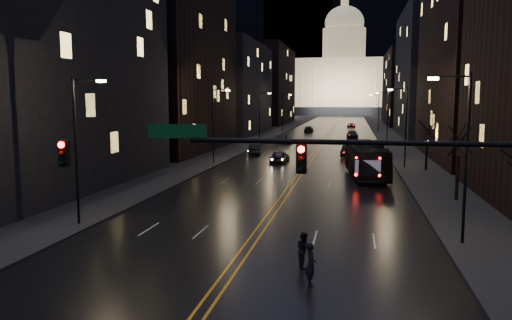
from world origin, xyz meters
The scene contains 36 objects.
ground centered at (0.00, 0.00, 0.00)m, with size 900.00×900.00×0.00m, color black.
road centered at (0.00, 130.00, 0.01)m, with size 20.00×320.00×0.02m, color black.
sidewalk_left centered at (-14.00, 130.00, 0.08)m, with size 8.00×320.00×0.16m, color black.
sidewalk_right centered at (14.00, 130.00, 0.08)m, with size 8.00×320.00×0.16m, color black.
center_line centered at (0.00, 130.00, 0.03)m, with size 0.62×320.00×0.01m, color orange.
building_left_near centered at (-21.00, 22.00, 11.00)m, with size 12.00×28.00×22.00m, color black.
building_left_mid centered at (-21.00, 54.00, 14.00)m, with size 12.00×30.00×28.00m, color black.
building_left_far centered at (-21.00, 92.00, 10.00)m, with size 12.00×34.00×20.00m, color black.
building_left_dist centered at (-21.00, 140.00, 12.00)m, with size 12.00×40.00×24.00m, color black.
building_right_tall centered at (21.00, 50.00, 19.00)m, with size 12.00×30.00×38.00m, color black.
building_right_mid centered at (21.00, 92.00, 13.00)m, with size 12.00×34.00×26.00m, color black.
building_right_dist centered at (21.00, 140.00, 11.00)m, with size 12.00×40.00×22.00m, color black.
mountain_ridge centered at (40.00, 380.00, 65.00)m, with size 520.00×60.00×130.00m, color black.
capitol centered at (0.00, 250.00, 17.15)m, with size 90.00×50.00×58.50m.
traffic_signal centered at (5.91, 0.00, 5.10)m, with size 17.29×0.45×7.00m.
streetlamp_right_near centered at (10.81, 10.00, 5.08)m, with size 2.13×0.25×9.00m.
streetlamp_left_near centered at (-10.81, 10.00, 5.08)m, with size 2.13×0.25×9.00m.
streetlamp_right_mid centered at (10.81, 40.00, 5.08)m, with size 2.13×0.25×9.00m.
streetlamp_left_mid centered at (-10.81, 40.00, 5.08)m, with size 2.13×0.25×9.00m.
streetlamp_right_far centered at (10.81, 70.00, 5.08)m, with size 2.13×0.25×9.00m.
streetlamp_left_far centered at (-10.81, 70.00, 5.08)m, with size 2.13×0.25×9.00m.
streetlamp_right_dist centered at (10.81, 100.00, 5.08)m, with size 2.13×0.25×9.00m.
streetlamp_left_dist centered at (-10.81, 100.00, 5.08)m, with size 2.13×0.25×9.00m.
tree_right_mid centered at (13.00, 22.00, 4.53)m, with size 2.40×2.40×6.65m.
tree_right_far centered at (13.00, 38.00, 4.53)m, with size 2.40×2.40×6.65m.
bus centered at (6.60, 32.99, 1.73)m, with size 2.90×12.39×3.45m, color black.
oncoming_car_a centered at (-3.35, 42.24, 0.77)m, with size 1.82×4.53×1.54m, color black.
oncoming_car_b centered at (-7.96, 50.92, 0.76)m, with size 1.62×4.64×1.53m, color black.
oncoming_car_c centered at (-6.14, 69.21, 0.73)m, with size 2.43×5.27×1.47m, color black.
oncoming_car_d centered at (-4.87, 100.54, 0.71)m, with size 2.00×4.92×1.43m, color black.
receding_car_a centered at (4.77, 50.80, 0.76)m, with size 1.61×4.61×1.52m, color black.
receding_car_b centered at (4.76, 60.41, 0.77)m, with size 1.81×4.50×1.53m, color black.
receding_car_c centered at (5.23, 83.75, 0.75)m, with size 2.10×5.16×1.50m, color black.
receding_car_d centered at (4.94, 123.19, 0.63)m, with size 2.08×4.50×1.25m, color black.
pedestrian_a centered at (3.65, 2.81, 0.91)m, with size 0.66×0.43×1.82m, color black.
pedestrian_b centered at (3.16, 5.00, 0.83)m, with size 0.81×0.44×1.66m, color black.
Camera 1 is at (5.19, -17.03, 7.63)m, focal length 35.00 mm.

